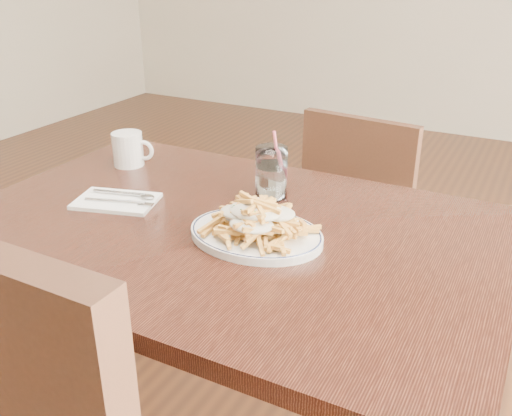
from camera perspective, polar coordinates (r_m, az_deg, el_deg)
The scene contains 8 objects.
table at distance 1.29m, azimuth -3.02°, elevation -4.81°, with size 1.20×0.80×0.75m.
chair_far at distance 2.00m, azimuth 10.81°, elevation -0.49°, with size 0.43×0.43×0.83m.
fries_plate at distance 1.19m, azimuth 0.00°, elevation -2.64°, with size 0.30×0.26×0.02m.
loaded_fries at distance 1.17m, azimuth 0.00°, elevation -0.74°, with size 0.25×0.21×0.07m.
napkin at distance 1.39m, azimuth -13.80°, elevation 0.67°, with size 0.19×0.12×0.01m, color white.
cutlery at distance 1.39m, azimuth -13.70°, elevation 1.05°, with size 0.19×0.11×0.01m.
water_glass at distance 1.37m, azimuth 1.54°, elevation 3.31°, with size 0.08×0.08×0.17m.
coffee_mug at distance 1.62m, azimuth -12.61°, elevation 5.76°, with size 0.12×0.08×0.09m.
Camera 1 is at (0.58, -0.96, 1.30)m, focal length 40.00 mm.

